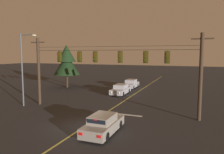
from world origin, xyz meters
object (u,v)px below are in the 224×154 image
at_px(car_waiting_near_lane, 103,124).
at_px(traffic_light_right_inner, 120,57).
at_px(traffic_light_leftmost, 59,57).
at_px(car_oncoming_trailing, 131,84).
at_px(traffic_light_rightmost, 145,57).
at_px(car_oncoming_lead, 121,90).
at_px(traffic_light_centre, 95,57).
at_px(traffic_light_left_inner, 79,57).
at_px(traffic_light_far_right, 167,57).
at_px(tree_verge_near, 67,61).
at_px(street_lamp_corner, 24,63).

bearing_deg(car_waiting_near_lane, traffic_light_right_inner, 97.34).
distance_m(traffic_light_leftmost, car_oncoming_trailing, 16.38).
relative_size(traffic_light_right_inner, car_waiting_near_lane, 0.28).
xyz_separation_m(traffic_light_rightmost, car_oncoming_lead, (-5.54, 9.21, -4.77)).
relative_size(traffic_light_centre, car_oncoming_lead, 0.28).
bearing_deg(traffic_light_rightmost, traffic_light_left_inner, 180.00).
height_order(traffic_light_leftmost, traffic_light_far_right, same).
height_order(traffic_light_centre, car_waiting_near_lane, traffic_light_centre).
relative_size(car_waiting_near_lane, tree_verge_near, 0.60).
bearing_deg(traffic_light_far_right, traffic_light_left_inner, 180.00).
height_order(traffic_light_leftmost, traffic_light_centre, same).
bearing_deg(traffic_light_left_inner, car_oncoming_trailing, 85.75).
relative_size(traffic_light_leftmost, traffic_light_right_inner, 1.00).
bearing_deg(car_oncoming_lead, tree_verge_near, 166.39).
relative_size(traffic_light_centre, traffic_light_right_inner, 1.00).
relative_size(car_oncoming_lead, car_oncoming_trailing, 1.00).
distance_m(car_oncoming_trailing, street_lamp_corner, 18.48).
distance_m(traffic_light_rightmost, car_waiting_near_lane, 7.68).
distance_m(traffic_light_centre, car_oncoming_lead, 10.38).
bearing_deg(traffic_light_right_inner, traffic_light_centre, 180.00).
relative_size(traffic_light_left_inner, car_oncoming_trailing, 0.28).
bearing_deg(traffic_light_leftmost, traffic_light_left_inner, 0.00).
bearing_deg(car_oncoming_lead, car_waiting_near_lane, -75.79).
bearing_deg(street_lamp_corner, traffic_light_right_inner, 7.17).
bearing_deg(traffic_light_rightmost, traffic_light_right_inner, 180.00).
distance_m(traffic_light_leftmost, traffic_light_left_inner, 2.41).
bearing_deg(traffic_light_left_inner, car_oncoming_lead, 81.53).
bearing_deg(car_oncoming_trailing, traffic_light_leftmost, -103.09).
relative_size(traffic_light_leftmost, car_oncoming_lead, 0.28).
height_order(car_oncoming_lead, street_lamp_corner, street_lamp_corner).
relative_size(traffic_light_centre, street_lamp_corner, 0.16).
bearing_deg(street_lamp_corner, tree_verge_near, 103.33).
bearing_deg(traffic_light_rightmost, car_oncoming_lead, 121.01).
xyz_separation_m(car_oncoming_lead, tree_verge_near, (-10.45, 2.53, 3.79)).
bearing_deg(traffic_light_leftmost, street_lamp_corner, -159.85).
relative_size(traffic_light_left_inner, car_oncoming_lead, 0.28).
bearing_deg(traffic_light_right_inner, traffic_light_left_inner, 180.00).
xyz_separation_m(traffic_light_left_inner, traffic_light_right_inner, (4.42, 0.00, 0.00)).
relative_size(traffic_light_centre, car_oncoming_trailing, 0.28).
xyz_separation_m(traffic_light_right_inner, traffic_light_rightmost, (2.49, 0.00, 0.00)).
distance_m(traffic_light_far_right, street_lamp_corner, 14.90).
distance_m(traffic_light_centre, car_oncoming_trailing, 16.00).
distance_m(traffic_light_leftmost, traffic_light_far_right, 11.25).
relative_size(traffic_light_far_right, tree_verge_near, 0.17).
distance_m(traffic_light_left_inner, traffic_light_rightmost, 6.91).
xyz_separation_m(traffic_light_rightmost, car_oncoming_trailing, (-5.77, 15.26, -4.77)).
xyz_separation_m(traffic_light_far_right, car_oncoming_trailing, (-7.71, 15.26, -4.77)).
bearing_deg(tree_verge_near, traffic_light_rightmost, -36.30).
bearing_deg(traffic_light_centre, car_oncoming_lead, 92.52).
relative_size(traffic_light_right_inner, street_lamp_corner, 0.16).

